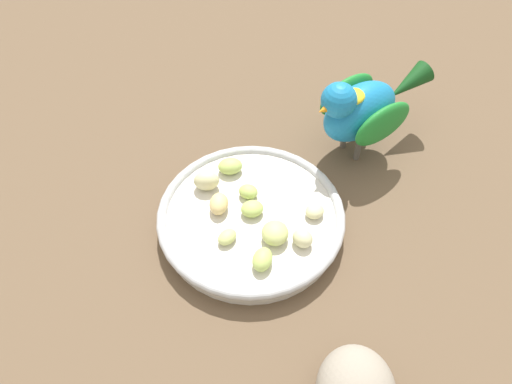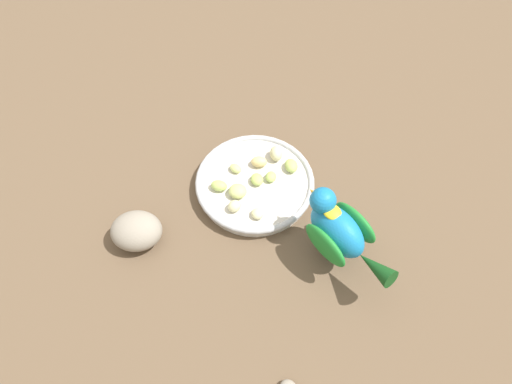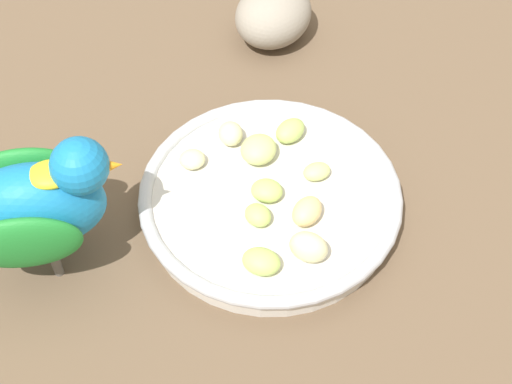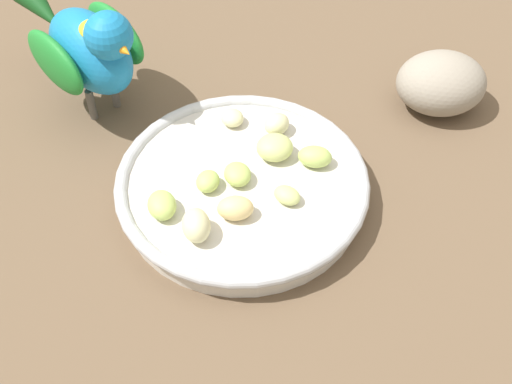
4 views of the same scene
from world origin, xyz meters
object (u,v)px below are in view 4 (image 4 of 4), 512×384
(apple_piece_6, at_px, (287,195))
(rock_large, at_px, (441,83))
(parrot, at_px, (88,46))
(apple_piece_4, at_px, (315,157))
(apple_piece_5, at_px, (196,225))
(apple_piece_8, at_px, (275,147))
(feeding_bowl, at_px, (242,187))
(apple_piece_7, at_px, (235,208))
(apple_piece_9, at_px, (162,205))
(apple_piece_2, at_px, (277,124))
(apple_piece_3, at_px, (208,181))
(apple_piece_1, at_px, (232,118))
(apple_piece_0, at_px, (237,174))

(apple_piece_6, distance_m, rock_large, 0.23)
(parrot, xyz_separation_m, rock_large, (0.28, 0.23, -0.05))
(apple_piece_4, height_order, apple_piece_5, apple_piece_5)
(parrot, bearing_deg, apple_piece_8, 19.99)
(feeding_bowl, relative_size, apple_piece_7, 7.34)
(apple_piece_9, relative_size, rock_large, 0.34)
(apple_piece_4, xyz_separation_m, apple_piece_9, (-0.07, -0.13, 0.00))
(apple_piece_7, distance_m, parrot, 0.23)
(apple_piece_2, bearing_deg, feeding_bowl, -78.24)
(apple_piece_2, distance_m, apple_piece_9, 0.15)
(apple_piece_2, distance_m, apple_piece_5, 0.15)
(apple_piece_6, height_order, rock_large, rock_large)
(apple_piece_5, bearing_deg, apple_piece_3, 120.85)
(apple_piece_8, bearing_deg, apple_piece_9, -106.81)
(apple_piece_6, relative_size, parrot, 0.13)
(apple_piece_1, distance_m, apple_piece_5, 0.14)
(apple_piece_4, bearing_deg, parrot, -167.51)
(apple_piece_5, relative_size, rock_large, 0.35)
(apple_piece_3, bearing_deg, parrot, 170.07)
(apple_piece_9, xyz_separation_m, rock_large, (0.11, 0.31, -0.00))
(feeding_bowl, height_order, apple_piece_9, apple_piece_9)
(apple_piece_7, bearing_deg, feeding_bowl, 120.95)
(rock_large, bearing_deg, apple_piece_7, -102.47)
(parrot, relative_size, rock_large, 2.14)
(apple_piece_2, distance_m, apple_piece_8, 0.03)
(apple_piece_7, relative_size, rock_large, 0.34)
(apple_piece_9, bearing_deg, apple_piece_0, 68.31)
(feeding_bowl, distance_m, apple_piece_8, 0.05)
(apple_piece_6, xyz_separation_m, apple_piece_7, (-0.03, -0.04, 0.00))
(apple_piece_4, bearing_deg, apple_piece_8, -157.62)
(apple_piece_0, xyz_separation_m, parrot, (-0.20, 0.01, 0.05))
(apple_piece_5, bearing_deg, parrot, 159.22)
(feeding_bowl, bearing_deg, parrot, 178.12)
(feeding_bowl, xyz_separation_m, apple_piece_1, (-0.06, 0.06, 0.02))
(apple_piece_4, xyz_separation_m, apple_piece_7, (-0.02, -0.10, 0.00))
(apple_piece_5, xyz_separation_m, rock_large, (0.07, 0.31, -0.01))
(apple_piece_2, bearing_deg, apple_piece_1, -157.02)
(apple_piece_2, bearing_deg, apple_piece_3, -92.68)
(feeding_bowl, xyz_separation_m, apple_piece_0, (-0.00, -0.00, 0.02))
(apple_piece_1, height_order, parrot, parrot)
(apple_piece_8, distance_m, rock_large, 0.20)
(apple_piece_1, bearing_deg, feeding_bowl, -43.85)
(apple_piece_2, height_order, apple_piece_3, apple_piece_2)
(apple_piece_3, relative_size, rock_large, 0.26)
(feeding_bowl, xyz_separation_m, apple_piece_8, (0.00, 0.05, 0.02))
(apple_piece_8, bearing_deg, rock_large, 67.55)
(apple_piece_9, bearing_deg, apple_piece_2, 83.36)
(apple_piece_2, distance_m, apple_piece_6, 0.09)
(apple_piece_3, distance_m, apple_piece_8, 0.07)
(rock_large, bearing_deg, apple_piece_9, -110.31)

